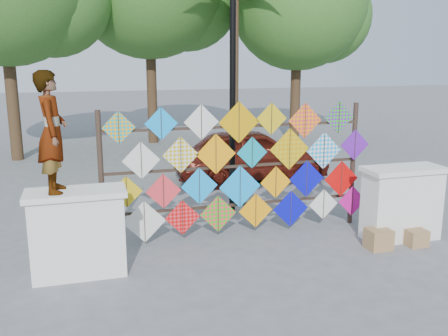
{
  "coord_description": "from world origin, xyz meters",
  "views": [
    {
      "loc": [
        -2.57,
        -7.31,
        3.13
      ],
      "look_at": [
        -0.28,
        0.6,
        1.28
      ],
      "focal_mm": 40.0,
      "sensor_mm": 36.0,
      "label": 1
    }
  ],
  "objects_px": {
    "sedan": "(252,154)",
    "lamppost": "(233,79)",
    "vendor_woman": "(52,132)",
    "kite_rack": "(243,169)"
  },
  "relations": [
    {
      "from": "sedan",
      "to": "lamppost",
      "type": "distance_m",
      "value": 3.51
    },
    {
      "from": "sedan",
      "to": "lamppost",
      "type": "bearing_deg",
      "value": 153.91
    },
    {
      "from": "vendor_woman",
      "to": "kite_rack",
      "type": "bearing_deg",
      "value": -69.9
    },
    {
      "from": "lamppost",
      "to": "kite_rack",
      "type": "bearing_deg",
      "value": -98.92
    },
    {
      "from": "vendor_woman",
      "to": "sedan",
      "type": "distance_m",
      "value": 6.74
    },
    {
      "from": "vendor_woman",
      "to": "lamppost",
      "type": "height_order",
      "value": "lamppost"
    },
    {
      "from": "vendor_woman",
      "to": "lamppost",
      "type": "xyz_separation_m",
      "value": [
        3.25,
        2.2,
        0.57
      ]
    },
    {
      "from": "kite_rack",
      "to": "lamppost",
      "type": "xyz_separation_m",
      "value": [
        0.2,
        1.27,
        1.48
      ]
    },
    {
      "from": "vendor_woman",
      "to": "lamppost",
      "type": "relative_size",
      "value": 0.38
    },
    {
      "from": "kite_rack",
      "to": "lamppost",
      "type": "distance_m",
      "value": 1.96
    }
  ]
}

